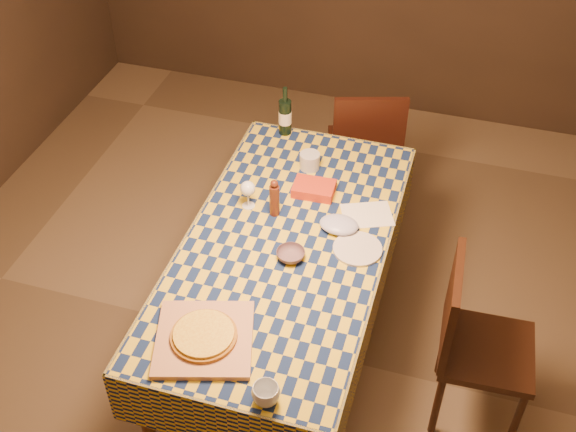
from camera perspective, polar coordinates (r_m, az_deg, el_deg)
The scene contains 16 objects.
room at distance 3.01m, azimuth -0.27°, elevation 5.81°, with size 5.00×5.10×2.70m.
dining_table at distance 3.43m, azimuth -0.24°, elevation -3.11°, with size 0.94×1.84×0.77m.
cutting_board at distance 3.00m, azimuth -6.63°, elevation -9.62°, with size 0.39×0.39×0.02m, color #B77C56.
pizza at distance 2.98m, azimuth -6.67°, elevation -9.31°, with size 0.29×0.29×0.03m.
pepper_mill at distance 3.47m, azimuth -1.08°, elevation 1.39°, with size 0.06×0.06×0.21m.
bowl at distance 3.30m, azimuth 0.21°, elevation -3.08°, with size 0.13×0.13×0.04m, color #5D454E.
wine_glass at distance 3.52m, azimuth -3.20°, elevation 2.11°, with size 0.08×0.08×0.15m.
wine_bottle at distance 4.02m, azimuth -0.23°, elevation 7.89°, with size 0.09×0.09×0.29m.
deli_tub at distance 3.80m, azimuth 1.73°, elevation 4.38°, with size 0.11×0.11×0.09m, color silver.
takeout_container at distance 3.64m, azimuth 2.06°, elevation 2.17°, with size 0.21×0.14×0.05m, color red.
white_plate at distance 3.36m, azimuth 5.51°, elevation -2.60°, with size 0.23×0.23×0.01m, color silver.
tumbler at distance 2.79m, azimuth -1.77°, elevation -13.90°, with size 0.11×0.11×0.09m, color silver.
flour_patch at distance 3.55m, azimuth 6.27°, elevation 0.09°, with size 0.24×0.19×0.00m, color white.
flour_bag at distance 3.44m, azimuth 4.05°, elevation -0.68°, with size 0.19×0.14×0.06m, color #AEB6DF.
chair_far at distance 4.42m, azimuth 6.12°, elevation 5.55°, with size 0.53×0.53×0.93m.
chair_right at distance 3.42m, azimuth 14.27°, elevation -9.27°, with size 0.45×0.44×0.93m.
Camera 1 is at (0.71, -2.33, 3.11)m, focal length 45.00 mm.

